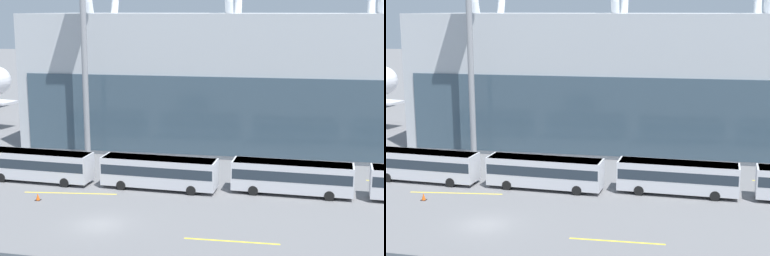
# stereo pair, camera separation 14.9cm
# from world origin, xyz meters

# --- Properties ---
(ground_plane) EXTENTS (440.00, 440.00, 0.00)m
(ground_plane) POSITION_xyz_m (0.00, 0.00, 0.00)
(ground_plane) COLOR slate
(airliner_at_gate_far) EXTENTS (35.62, 33.43, 13.66)m
(airliner_at_gate_far) POSITION_xyz_m (11.60, 47.98, 5.38)
(airliner_at_gate_far) COLOR silver
(airliner_at_gate_far) RESTS_ON ground_plane
(shuttle_bus_0) EXTENTS (12.26, 3.64, 3.31)m
(shuttle_bus_0) POSITION_xyz_m (-10.98, 11.53, 1.94)
(shuttle_bus_0) COLOR silver
(shuttle_bus_0) RESTS_ON ground_plane
(shuttle_bus_1) EXTENTS (12.25, 3.54, 3.31)m
(shuttle_bus_1) POSITION_xyz_m (2.66, 11.17, 1.94)
(shuttle_bus_1) COLOR silver
(shuttle_bus_1) RESTS_ON ground_plane
(shuttle_bus_2) EXTENTS (12.23, 3.46, 3.31)m
(shuttle_bus_2) POSITION_xyz_m (16.31, 11.83, 1.94)
(shuttle_bus_2) COLOR silver
(shuttle_bus_2) RESTS_ON ground_plane
(floodlight_mast) EXTENTS (3.04, 3.04, 24.19)m
(floodlight_mast) POSITION_xyz_m (-8.78, 21.01, 16.23)
(floodlight_mast) COLOR gray
(floodlight_mast) RESTS_ON ground_plane
(lane_stripe_3) EXTENTS (9.57, 1.22, 0.01)m
(lane_stripe_3) POSITION_xyz_m (-5.94, 8.08, 0.00)
(lane_stripe_3) COLOR yellow
(lane_stripe_3) RESTS_ON ground_plane
(lane_stripe_5) EXTENTS (7.82, 0.32, 0.01)m
(lane_stripe_5) POSITION_xyz_m (11.74, -1.66, 0.00)
(lane_stripe_5) COLOR yellow
(lane_stripe_5) RESTS_ON ground_plane
(traffic_cone_1) EXTENTS (0.54, 0.54, 0.71)m
(traffic_cone_1) POSITION_xyz_m (-8.23, 5.38, 0.35)
(traffic_cone_1) COLOR black
(traffic_cone_1) RESTS_ON ground_plane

